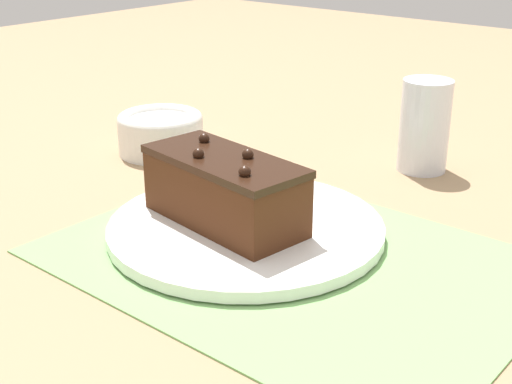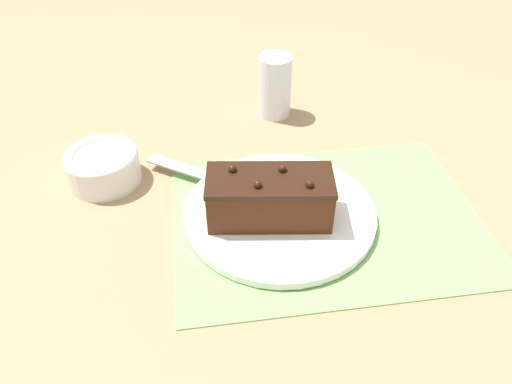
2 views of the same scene
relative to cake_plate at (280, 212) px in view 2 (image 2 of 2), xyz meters
name	(u,v)px [view 2 (image 2 of 2)]	position (x,y,z in m)	size (l,w,h in m)	color
ground_plane	(326,218)	(0.07, -0.01, -0.01)	(3.00, 3.00, 0.00)	#9E7F5B
placemat_woven	(326,217)	(0.07, -0.01, -0.01)	(0.46, 0.34, 0.00)	#7AB266
cake_plate	(280,212)	(0.00, 0.00, 0.00)	(0.29, 0.29, 0.01)	white
chocolate_cake	(270,198)	(-0.02, -0.01, 0.04)	(0.19, 0.10, 0.08)	#472614
serving_knife	(240,184)	(-0.05, 0.06, 0.01)	(0.22, 0.16, 0.01)	black
drinking_glass	(275,86)	(0.04, 0.30, 0.05)	(0.06, 0.06, 0.12)	white
small_bowl	(103,165)	(-0.27, 0.13, 0.02)	(0.12, 0.12, 0.06)	white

